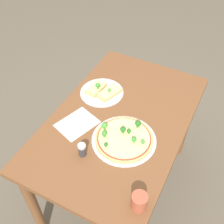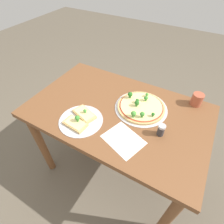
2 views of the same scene
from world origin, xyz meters
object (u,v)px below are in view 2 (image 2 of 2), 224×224
object	(u,v)px
condiment_shaker	(161,130)
pizza_tray_slice	(80,119)
drinking_cup	(197,99)
pizza_tray_whole	(141,107)
dining_table	(117,121)

from	to	relation	value
condiment_shaker	pizza_tray_slice	bearing A→B (deg)	-163.56
drinking_cup	condiment_shaker	world-z (taller)	drinking_cup
pizza_tray_whole	drinking_cup	world-z (taller)	drinking_cup
dining_table	pizza_tray_slice	size ratio (longest dim) A/B	4.32
pizza_tray_whole	pizza_tray_slice	world-z (taller)	pizza_tray_whole
pizza_tray_whole	pizza_tray_slice	bearing A→B (deg)	-134.89
condiment_shaker	pizza_tray_whole	bearing A→B (deg)	140.97
dining_table	pizza_tray_slice	distance (m)	0.28
dining_table	pizza_tray_whole	distance (m)	0.20
pizza_tray_slice	condiment_shaker	world-z (taller)	condiment_shaker
dining_table	drinking_cup	size ratio (longest dim) A/B	13.73
dining_table	drinking_cup	xyz separation A→B (m)	(0.43, 0.30, 0.15)
dining_table	drinking_cup	bearing A→B (deg)	34.96
pizza_tray_slice	dining_table	bearing A→B (deg)	52.15
dining_table	drinking_cup	distance (m)	0.55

